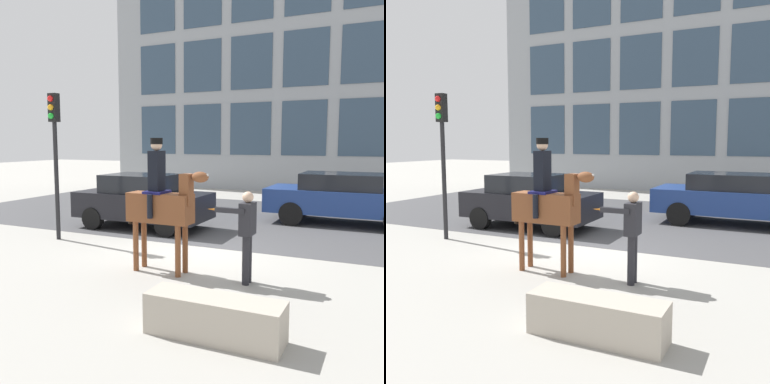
# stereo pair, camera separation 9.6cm
# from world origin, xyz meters

# --- Properties ---
(ground_plane) EXTENTS (80.00, 80.00, 0.00)m
(ground_plane) POSITION_xyz_m (0.00, 0.00, 0.00)
(ground_plane) COLOR #9E9B93
(road_surface) EXTENTS (21.89, 8.50, 0.01)m
(road_surface) POSITION_xyz_m (0.00, 4.75, 0.00)
(road_surface) COLOR #444447
(road_surface) RESTS_ON ground_plane
(mounted_horse_lead) EXTENTS (1.77, 0.65, 2.64)m
(mounted_horse_lead) POSITION_xyz_m (-0.01, -1.68, 1.37)
(mounted_horse_lead) COLOR brown
(mounted_horse_lead) RESTS_ON ground_plane
(pedestrian_bystander) EXTENTS (0.82, 0.44, 1.68)m
(pedestrian_bystander) POSITION_xyz_m (1.71, -1.65, 1.00)
(pedestrian_bystander) COLOR #232328
(pedestrian_bystander) RESTS_ON ground_plane
(street_car_near_lane) EXTENTS (3.95, 1.88, 1.60)m
(street_car_near_lane) POSITION_xyz_m (-2.66, 1.93, 0.83)
(street_car_near_lane) COLOR black
(street_car_near_lane) RESTS_ON ground_plane
(street_car_far_lane) EXTENTS (4.76, 2.08, 1.59)m
(street_car_far_lane) POSITION_xyz_m (2.74, 5.07, 0.85)
(street_car_far_lane) COLOR navy
(street_car_far_lane) RESTS_ON ground_plane
(traffic_light) EXTENTS (0.24, 0.29, 3.79)m
(traffic_light) POSITION_xyz_m (-3.88, -0.34, 2.56)
(traffic_light) COLOR black
(traffic_light) RESTS_ON ground_plane
(planter_ledge) EXTENTS (1.84, 0.56, 0.55)m
(planter_ledge) POSITION_xyz_m (2.01, -3.92, 0.28)
(planter_ledge) COLOR #ADA393
(planter_ledge) RESTS_ON ground_plane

